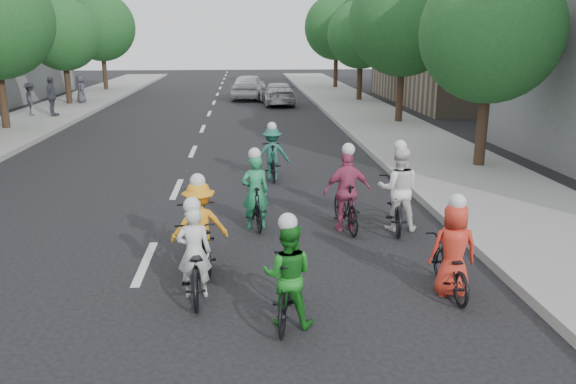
{
  "coord_description": "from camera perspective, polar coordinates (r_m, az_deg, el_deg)",
  "views": [
    {
      "loc": [
        1.79,
        -9.36,
        3.86
      ],
      "look_at": [
        2.6,
        0.9,
        1.0
      ],
      "focal_mm": 35.0,
      "sensor_mm": 36.0,
      "label": 1
    }
  ],
  "objects": [
    {
      "name": "ground",
      "position": [
        10.28,
        -14.31,
        -7.03
      ],
      "size": [
        120.0,
        120.0,
        0.0
      ],
      "primitive_type": "plane",
      "color": "black",
      "rests_on": "ground"
    },
    {
      "name": "curb_left",
      "position": [
        21.23,
        -26.16,
        3.7
      ],
      "size": [
        0.18,
        80.0,
        0.18
      ],
      "primitive_type": "cube",
      "color": "#999993",
      "rests_on": "ground"
    },
    {
      "name": "sidewalk_right",
      "position": [
        20.68,
        13.09,
        4.57
      ],
      "size": [
        4.0,
        80.0,
        0.15
      ],
      "primitive_type": "cube",
      "color": "gray",
      "rests_on": "ground"
    },
    {
      "name": "curb_right",
      "position": [
        20.18,
        7.78,
        4.61
      ],
      "size": [
        0.18,
        80.0,
        0.18
      ],
      "primitive_type": "cube",
      "color": "#999993",
      "rests_on": "ground"
    },
    {
      "name": "bldg_se",
      "position": [
        36.26,
        19.24,
        14.92
      ],
      "size": [
        10.0,
        14.0,
        8.0
      ],
      "primitive_type": "cube",
      "color": "gray",
      "rests_on": "ground"
    },
    {
      "name": "tree_l_4",
      "position": [
        34.83,
        -21.92,
        14.62
      ],
      "size": [
        4.0,
        4.0,
        5.97
      ],
      "color": "black",
      "rests_on": "ground"
    },
    {
      "name": "tree_l_5",
      "position": [
        43.53,
        -18.48,
        15.63
      ],
      "size": [
        4.8,
        4.8,
        6.93
      ],
      "color": "black",
      "rests_on": "ground"
    },
    {
      "name": "tree_r_0",
      "position": [
        17.43,
        19.9,
        14.99
      ],
      "size": [
        4.0,
        4.0,
        5.97
      ],
      "color": "black",
      "rests_on": "ground"
    },
    {
      "name": "tree_r_1",
      "position": [
        25.93,
        11.67,
        16.67
      ],
      "size": [
        4.8,
        4.8,
        6.93
      ],
      "color": "black",
      "rests_on": "ground"
    },
    {
      "name": "tree_r_2",
      "position": [
        34.68,
        7.43,
        15.57
      ],
      "size": [
        4.0,
        4.0,
        5.97
      ],
      "color": "black",
      "rests_on": "ground"
    },
    {
      "name": "tree_r_3",
      "position": [
        43.53,
        4.96,
        16.33
      ],
      "size": [
        4.8,
        4.8,
        6.93
      ],
      "color": "black",
      "rests_on": "ground"
    },
    {
      "name": "cyclist_0",
      "position": [
        8.77,
        -9.42,
        -6.95
      ],
      "size": [
        0.76,
        1.88,
        1.58
      ],
      "rotation": [
        0.0,
        0.0,
        3.2
      ],
      "color": "black",
      "rests_on": "ground"
    },
    {
      "name": "cyclist_1",
      "position": [
        7.8,
        -0.06,
        -9.12
      ],
      "size": [
        0.81,
        1.65,
        1.62
      ],
      "rotation": [
        0.0,
        0.0,
        2.94
      ],
      "color": "black",
      "rests_on": "ground"
    },
    {
      "name": "cyclist_2",
      "position": [
        9.78,
        -8.91,
        -4.06
      ],
      "size": [
        1.07,
        1.99,
        1.67
      ],
      "rotation": [
        0.0,
        0.0,
        3.35
      ],
      "color": "black",
      "rests_on": "ground"
    },
    {
      "name": "cyclist_3",
      "position": [
        11.51,
        5.96,
        -0.65
      ],
      "size": [
        1.02,
        1.72,
        1.83
      ],
      "rotation": [
        0.0,
        0.0,
        3.25
      ],
      "color": "black",
      "rests_on": "ground"
    },
    {
      "name": "cyclist_4",
      "position": [
        9.04,
        16.25,
        -6.55
      ],
      "size": [
        0.73,
        1.61,
        1.62
      ],
      "rotation": [
        0.0,
        0.0,
        3.11
      ],
      "color": "black",
      "rests_on": "ground"
    },
    {
      "name": "cyclist_5",
      "position": [
        11.65,
        -3.34,
        -0.8
      ],
      "size": [
        0.63,
        1.56,
        1.7
      ],
      "rotation": [
        0.0,
        0.0,
        3.28
      ],
      "color": "black",
      "rests_on": "ground"
    },
    {
      "name": "cyclist_6",
      "position": [
        11.75,
        11.01,
        -0.54
      ],
      "size": [
        1.02,
        2.03,
        1.87
      ],
      "rotation": [
        0.0,
        0.0,
        2.96
      ],
      "color": "black",
      "rests_on": "ground"
    },
    {
      "name": "cyclist_7",
      "position": [
        15.6,
        -1.63,
        3.55
      ],
      "size": [
        0.97,
        1.7,
        1.62
      ],
      "rotation": [
        0.0,
        0.0,
        3.19
      ],
      "color": "black",
      "rests_on": "ground"
    },
    {
      "name": "follow_car_lead",
      "position": [
        33.21,
        -1.11,
        9.95
      ],
      "size": [
        2.1,
        4.51,
        1.27
      ],
      "primitive_type": "imported",
      "rotation": [
        0.0,
        0.0,
        3.22
      ],
      "color": "#B2B1B6",
      "rests_on": "ground"
    },
    {
      "name": "follow_car_trail",
      "position": [
        36.46,
        -3.99,
        10.66
      ],
      "size": [
        2.52,
        4.88,
        1.59
      ],
      "primitive_type": "imported",
      "rotation": [
        0.0,
        0.0,
        3.0
      ],
      "color": "silver",
      "rests_on": "ground"
    },
    {
      "name": "spectator_0",
      "position": [
        30.25,
        -24.67,
        8.61
      ],
      "size": [
        0.88,
        1.16,
        1.6
      ],
      "primitive_type": "imported",
      "rotation": [
        0.0,
        0.0,
        1.88
      ],
      "color": "#43444F",
      "rests_on": "sidewalk_left"
    },
    {
      "name": "spectator_1",
      "position": [
        29.5,
        -22.88,
        8.94
      ],
      "size": [
        0.46,
        1.1,
        1.88
      ],
      "primitive_type": "imported",
      "rotation": [
        0.0,
        0.0,
        1.57
      ],
      "color": "#494955",
      "rests_on": "sidewalk_left"
    },
    {
      "name": "spectator_2",
      "position": [
        34.98,
        -20.31,
        9.79
      ],
      "size": [
        0.77,
        0.91,
        1.58
      ],
      "primitive_type": "imported",
      "rotation": [
        0.0,
        0.0,
        1.98
      ],
      "color": "#454550",
      "rests_on": "sidewalk_left"
    }
  ]
}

